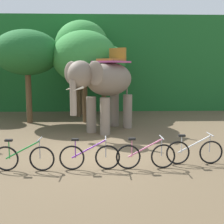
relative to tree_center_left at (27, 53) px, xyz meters
name	(u,v)px	position (x,y,z in m)	size (l,w,h in m)	color
ground_plane	(97,156)	(3.62, -6.05, -3.62)	(80.00, 80.00, 0.00)	brown
foliage_hedge	(99,64)	(3.62, 7.02, -0.48)	(36.00, 6.00, 6.29)	#1E6028
tree_center_left	(27,53)	(0.00, 0.00, 0.00)	(3.37, 3.37, 4.79)	brown
tree_left	(78,57)	(2.42, 1.93, -0.12)	(2.22, 2.22, 4.94)	brown
tree_far_left	(82,46)	(2.61, 2.82, 0.57)	(3.22, 3.22, 5.71)	brown
tree_center_right	(84,57)	(2.92, 0.07, -0.22)	(3.37, 3.37, 4.77)	brown
tree_center	(104,62)	(3.93, 2.71, -0.37)	(2.75, 2.75, 4.31)	brown
elephant	(106,83)	(3.98, -2.23, -1.42)	(3.44, 3.90, 3.78)	gray
bike_green	(24,158)	(1.63, -7.40, -3.24)	(1.71, 0.52, 0.92)	black
bike_purple	(90,156)	(3.45, -7.37, -3.24)	(1.71, 0.52, 0.92)	black
bike_pink	(146,156)	(5.03, -7.33, -3.24)	(1.71, 0.52, 0.92)	black
bike_white	(194,152)	(6.54, -6.99, -3.24)	(1.71, 0.52, 0.92)	black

